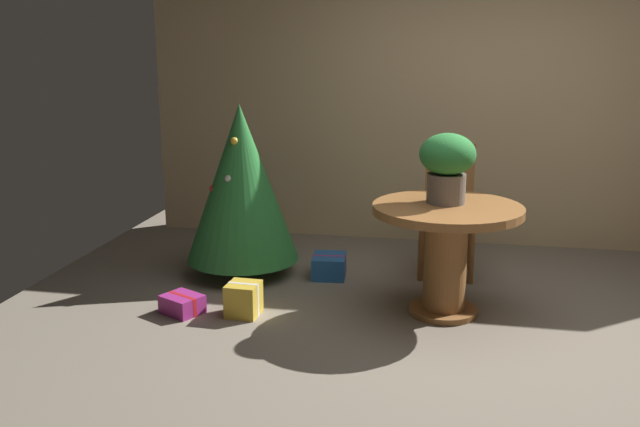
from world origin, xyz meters
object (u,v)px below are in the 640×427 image
object	(u,v)px
wooden_chair_far	(448,203)
holiday_tree	(241,183)
gift_box_gold	(244,299)
gift_box_blue	(329,266)
gift_box_purple	(182,304)
round_dining_table	(446,241)
flower_vase	(447,163)

from	to	relation	value
wooden_chair_far	holiday_tree	size ratio (longest dim) A/B	0.76
gift_box_gold	gift_box_blue	bearing A→B (deg)	64.48
wooden_chair_far	gift_box_gold	xyz separation A→B (m)	(-1.30, -1.18, -0.44)
gift_box_blue	gift_box_purple	distance (m)	1.24
round_dining_table	gift_box_gold	bearing A→B (deg)	-167.62
wooden_chair_far	gift_box_gold	world-z (taller)	wooden_chair_far
round_dining_table	gift_box_blue	bearing A→B (deg)	146.29
flower_vase	gift_box_blue	distance (m)	1.37
gift_box_blue	round_dining_table	bearing A→B (deg)	-33.71
holiday_tree	gift_box_gold	xyz separation A→B (m)	(0.25, -0.81, -0.62)
flower_vase	gift_box_blue	xyz separation A→B (m)	(-0.87, 0.52, -0.93)
flower_vase	gift_box_gold	xyz separation A→B (m)	(-1.29, -0.35, -0.90)
wooden_chair_far	gift_box_purple	xyz separation A→B (m)	(-1.72, -1.23, -0.49)
round_dining_table	gift_box_blue	distance (m)	1.14
gift_box_purple	flower_vase	bearing A→B (deg)	13.17
wooden_chair_far	gift_box_blue	size ratio (longest dim) A/B	3.14
flower_vase	wooden_chair_far	bearing A→B (deg)	88.76
flower_vase	gift_box_gold	size ratio (longest dim) A/B	2.05
holiday_tree	gift_box_purple	distance (m)	1.09
flower_vase	wooden_chair_far	size ratio (longest dim) A/B	0.46
wooden_chair_far	gift_box_purple	distance (m)	2.17
gift_box_purple	round_dining_table	bearing A→B (deg)	10.92
wooden_chair_far	gift_box_purple	size ratio (longest dim) A/B	3.17
gift_box_blue	wooden_chair_far	bearing A→B (deg)	18.95
wooden_chair_far	gift_box_purple	bearing A→B (deg)	-144.49
round_dining_table	holiday_tree	distance (m)	1.65
holiday_tree	gift_box_gold	world-z (taller)	holiday_tree
holiday_tree	gift_box_purple	world-z (taller)	holiday_tree
round_dining_table	gift_box_purple	world-z (taller)	round_dining_table
gift_box_blue	gift_box_purple	size ratio (longest dim) A/B	1.01
wooden_chair_far	gift_box_gold	distance (m)	1.81
round_dining_table	wooden_chair_far	size ratio (longest dim) A/B	0.97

